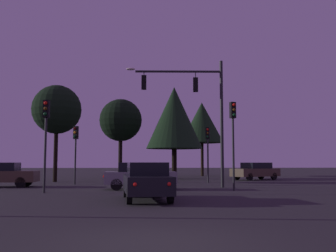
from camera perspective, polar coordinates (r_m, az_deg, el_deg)
ground_plane at (r=32.07m, az=-3.69°, el=-8.04°), size 168.00×168.00×0.00m
traffic_signal_mast_arm at (r=24.54m, az=4.14°, el=3.61°), size 6.06×0.61×7.90m
traffic_light_corner_left at (r=21.95m, az=9.45°, el=-0.29°), size 0.36×0.38×4.87m
traffic_light_corner_right at (r=20.82m, az=-17.35°, el=-0.16°), size 0.33×0.37×4.70m
traffic_light_median at (r=28.08m, az=-13.30°, el=-2.41°), size 0.37×0.39×4.06m
traffic_light_far_side at (r=30.13m, az=5.80°, el=-2.51°), size 0.35×0.38×4.21m
car_nearside_lane at (r=16.05m, az=-3.16°, el=-7.90°), size 2.05×4.70×1.52m
car_crossing_right at (r=22.52m, az=-4.10°, el=-7.16°), size 4.10×1.91×1.52m
car_far_lane at (r=35.51m, az=12.62°, el=-6.38°), size 4.79×3.71×1.52m
tree_behind_sign at (r=36.86m, az=0.91°, el=1.21°), size 5.26×5.26×8.66m
tree_left_far at (r=39.15m, az=-6.90°, el=0.81°), size 4.20×4.20×7.82m
tree_center_horizon at (r=32.60m, az=-15.87°, el=2.28°), size 3.91×3.91×7.71m
tree_right_cluster at (r=45.32m, az=4.96°, el=0.50°), size 4.94×4.94×8.47m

